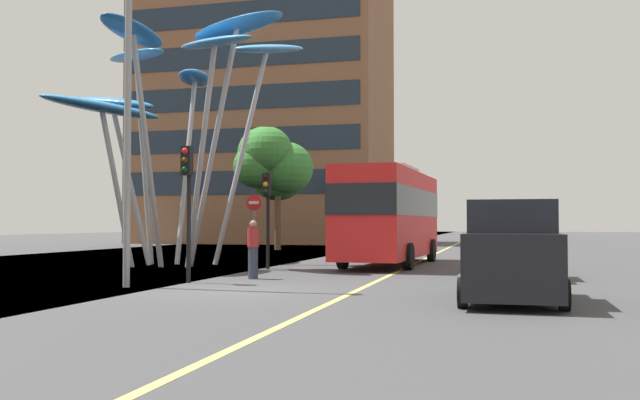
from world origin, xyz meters
TOP-DOWN VIEW (x-y plane):
  - ground at (-0.63, 0.00)m, footprint 120.00×240.00m
  - red_bus at (2.13, 11.41)m, footprint 2.99×9.82m
  - leaf_sculpture at (-6.13, 8.91)m, footprint 9.89×9.23m
  - traffic_light_kerb_near at (-2.02, 1.80)m, footprint 0.28×0.42m
  - traffic_light_kerb_far at (-1.73, 7.77)m, footprint 0.28×0.42m
  - car_parked_near at (6.60, -0.77)m, footprint 2.08×4.15m
  - car_parked_mid at (6.64, 5.92)m, footprint 2.01×3.82m
  - street_lamp at (-2.64, 0.29)m, footprint 1.83×0.44m
  - tree_pavement_near at (-7.27, 25.10)m, footprint 4.72×5.25m
  - pedestrian at (-0.75, 3.63)m, footprint 0.34×0.34m
  - no_entry_sign at (-2.82, 9.44)m, footprint 0.60×0.12m
  - backdrop_building at (-13.13, 40.98)m, footprint 20.16×12.83m

SIDE VIEW (x-z plane):
  - ground at x=-0.63m, z-range -0.10..0.00m
  - pedestrian at x=-0.75m, z-range 0.01..1.74m
  - car_parked_near at x=6.60m, z-range -0.06..2.07m
  - car_parked_mid at x=6.64m, z-range -0.07..2.19m
  - no_entry_sign at x=-2.82m, z-range 0.45..3.18m
  - red_bus at x=2.13m, z-range 0.18..4.05m
  - traffic_light_kerb_far at x=-1.73m, z-range 0.78..4.21m
  - traffic_light_kerb_near at x=-2.02m, z-range 0.84..4.62m
  - tree_pavement_near at x=-7.27m, z-range 1.56..9.13m
  - street_lamp at x=-2.64m, z-range 1.13..10.02m
  - leaf_sculpture at x=-6.13m, z-range 2.37..11.88m
  - backdrop_building at x=-13.13m, z-range 0.00..23.05m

